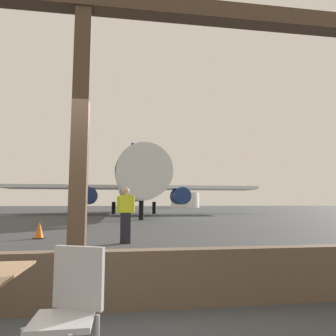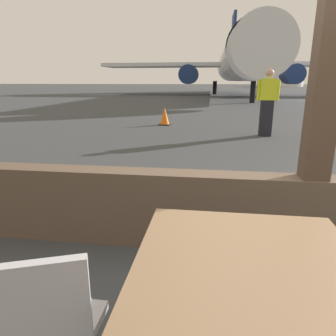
% 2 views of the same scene
% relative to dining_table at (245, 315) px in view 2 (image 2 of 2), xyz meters
% --- Properties ---
extents(ground_plane, '(220.00, 220.00, 0.00)m').
position_rel_dining_table_xyz_m(ground_plane, '(0.67, 41.39, -0.48)').
color(ground_plane, '#383A3D').
extents(window_frame, '(8.25, 0.24, 3.96)m').
position_rel_dining_table_xyz_m(window_frame, '(0.67, 1.39, 0.89)').
color(window_frame, brown).
rests_on(window_frame, ground).
extents(dining_table, '(0.91, 0.91, 0.74)m').
position_rel_dining_table_xyz_m(dining_table, '(0.00, 0.00, 0.00)').
color(dining_table, '#8C6B4C').
rests_on(dining_table, ground).
extents(cafe_chair_window_left, '(0.49, 0.49, 0.89)m').
position_rel_dining_table_xyz_m(cafe_chair_window_left, '(-0.78, -0.26, 0.05)').
color(cafe_chair_window_left, '#B2B2B7').
rests_on(cafe_chair_window_left, ground).
extents(airplane, '(28.74, 30.53, 10.33)m').
position_rel_dining_table_xyz_m(airplane, '(2.63, 32.26, 2.89)').
color(airplane, silver).
rests_on(airplane, ground).
extents(ground_crew_worker, '(0.56, 0.22, 1.74)m').
position_rel_dining_table_xyz_m(ground_crew_worker, '(1.31, 7.41, 0.42)').
color(ground_crew_worker, black).
rests_on(ground_crew_worker, ground).
extents(traffic_cone, '(0.36, 0.36, 0.59)m').
position_rel_dining_table_xyz_m(traffic_cone, '(-1.69, 9.17, -0.20)').
color(traffic_cone, orange).
rests_on(traffic_cone, ground).
extents(fuel_storage_tank, '(8.26, 8.26, 4.34)m').
position_rel_dining_table_xyz_m(fuel_storage_tank, '(19.50, 86.18, 1.69)').
color(fuel_storage_tank, white).
rests_on(fuel_storage_tank, ground).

